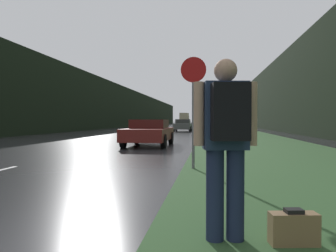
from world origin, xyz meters
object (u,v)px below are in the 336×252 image
object	(u,v)px
hitchhiker_with_backpack	(226,138)
delivery_truck	(185,118)
suitcase	(294,229)
car_passing_far	(183,125)
car_passing_near	(149,132)
stop_sign	(193,102)

from	to	relation	value
hitchhiker_with_backpack	delivery_truck	distance (m)	85.95
suitcase	delivery_truck	world-z (taller)	delivery_truck
car_passing_far	hitchhiker_with_backpack	bearing A→B (deg)	95.79
hitchhiker_with_backpack	car_passing_near	size ratio (longest dim) A/B	0.45
car_passing_near	car_passing_far	xyz separation A→B (m)	(-0.00, 18.60, 0.03)
car_passing_near	delivery_truck	world-z (taller)	delivery_truck
hitchhiker_with_backpack	car_passing_near	world-z (taller)	hitchhiker_with_backpack
car_passing_near	hitchhiker_with_backpack	bearing A→B (deg)	105.22
hitchhiker_with_backpack	suitcase	world-z (taller)	hitchhiker_with_backpack
hitchhiker_with_backpack	delivery_truck	world-z (taller)	delivery_truck
delivery_truck	suitcase	bearing A→B (deg)	-84.65
stop_sign	car_passing_far	distance (m)	25.35
stop_sign	car_passing_far	size ratio (longest dim) A/B	0.69
hitchhiker_with_backpack	suitcase	distance (m)	1.08
suitcase	hitchhiker_with_backpack	bearing A→B (deg)	171.60
stop_sign	car_passing_far	bearing A→B (deg)	95.56
car_passing_near	car_passing_far	size ratio (longest dim) A/B	1.00
stop_sign	suitcase	world-z (taller)	stop_sign
stop_sign	suitcase	xyz separation A→B (m)	(1.19, -4.42, -1.50)
car_passing_far	delivery_truck	bearing A→B (deg)	-85.54
suitcase	car_passing_near	world-z (taller)	car_passing_near
hitchhiker_with_backpack	car_passing_near	xyz separation A→B (m)	(-3.00, 11.04, -0.40)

